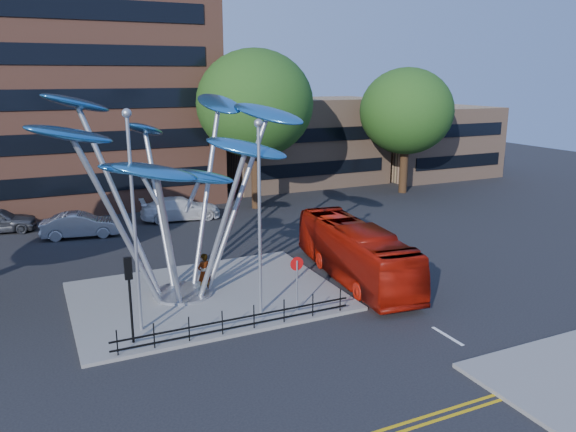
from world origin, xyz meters
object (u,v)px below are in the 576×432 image
pedestrian (204,273)px  street_lamp_left (133,204)px  tree_right (255,104)px  no_entry_sign_island (297,275)px  red_bus (355,252)px  street_lamp_right (259,201)px  tree_far (406,111)px  leaf_sculpture (173,151)px  parked_car_right (181,208)px  traffic_light_island (129,282)px  parked_car_mid (80,225)px

pedestrian → street_lamp_left: bearing=19.9°
tree_right → no_entry_sign_island: (-6.00, -19.48, -6.22)m
red_bus → street_lamp_right: bearing=-153.6°
street_lamp_left → pedestrian: street_lamp_left is taller
tree_far → no_entry_sign_island: 28.42m
leaf_sculpture → street_lamp_left: 4.28m
leaf_sculpture → street_lamp_left: leaf_sculpture is taller
tree_far → street_lamp_left: size_ratio=1.23×
red_bus → parked_car_right: bearing=113.9°
leaf_sculpture → red_bus: (8.67, -1.49, -5.45)m
tree_far → street_lamp_left: (-26.50, -18.50, -1.75)m
tree_right → traffic_light_island: bearing=-123.7°
tree_right → red_bus: tree_right is taller
leaf_sculpture → traffic_light_island: leaf_sculpture is taller
tree_right → parked_car_right: tree_right is taller
no_entry_sign_island → red_bus: red_bus is taller
traffic_light_island → red_bus: bearing=13.1°
street_lamp_right → parked_car_right: 18.45m
red_bus → traffic_light_island: bearing=-160.3°
tree_far → street_lamp_right: size_ratio=1.30×
tree_right → street_lamp_right: size_ratio=1.46×
red_bus → parked_car_mid: bearing=136.9°
no_entry_sign_island → street_lamp_right: bearing=162.1°
tree_right → pedestrian: tree_right is taller
tree_right → street_lamp_left: 22.49m
red_bus → parked_car_mid: size_ratio=2.13×
tree_far → red_bus: size_ratio=1.06×
leaf_sculpture → traffic_light_island: size_ratio=3.71×
traffic_light_island → no_entry_sign_island: bearing=0.1°
pedestrian → traffic_light_island: bearing=24.6°
tree_far → red_bus: (-15.40, -16.81, -5.68)m
red_bus → parked_car_right: red_bus is taller
traffic_light_island → parked_car_right: size_ratio=0.61×
leaf_sculpture → pedestrian: leaf_sculpture is taller
traffic_light_island → parked_car_mid: 16.83m
street_lamp_left → red_bus: bearing=8.7°
street_lamp_right → red_bus: bearing=19.8°
traffic_light_island → no_entry_sign_island: traffic_light_island is taller
parked_car_mid → pedestrian: bearing=-152.2°
no_entry_sign_island → parked_car_mid: bearing=113.6°
street_lamp_left → parked_car_right: size_ratio=1.56×
pedestrian → tree_right: bearing=-139.3°
street_lamp_right → red_bus: street_lamp_right is taller
street_lamp_left → red_bus: (11.10, 1.69, -3.93)m
parked_car_mid → traffic_light_island: bearing=-169.7°
tree_far → leaf_sculpture: 28.53m
traffic_light_island → red_bus: 11.97m
traffic_light_island → parked_car_mid: traffic_light_island is taller
leaf_sculpture → parked_car_mid: (-3.22, 12.54, -6.08)m
tree_far → traffic_light_island: tree_far is taller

